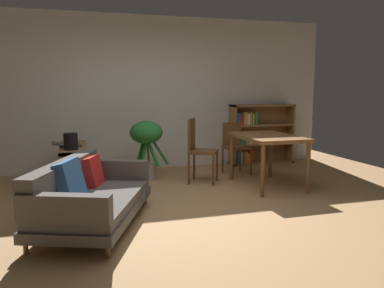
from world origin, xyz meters
TOP-DOWN VIEW (x-y plane):
  - ground_plane at (0.00, 0.00)m, footprint 8.16×8.16m
  - back_wall_panel at (0.00, 2.70)m, footprint 6.80×0.10m
  - fabric_couch at (-1.17, -0.14)m, footprint 1.44×1.95m
  - media_console at (-1.29, 1.71)m, footprint 0.39×1.26m
  - open_laptop at (-1.35, 1.76)m, footprint 0.45×0.35m
  - desk_speaker at (-1.32, 1.39)m, footprint 0.19×0.19m
  - potted_floor_plant at (-0.18, 1.79)m, footprint 0.61×0.52m
  - dining_table at (1.45, 0.84)m, footprint 0.78×1.18m
  - dining_chair_near at (0.55, 1.35)m, footprint 0.55×0.54m
  - dining_chair_far at (1.34, 1.80)m, footprint 0.43×0.44m
  - bookshelf at (2.08, 2.52)m, footprint 1.24×0.31m

SIDE VIEW (x-z plane):
  - ground_plane at x=0.00m, z-range 0.00..0.00m
  - media_console at x=-1.29m, z-range -0.01..0.58m
  - fabric_couch at x=-1.17m, z-range -0.04..0.69m
  - dining_chair_far at x=1.34m, z-range 0.06..0.92m
  - dining_chair_near at x=0.55m, z-range 0.06..1.04m
  - bookshelf at x=2.08m, z-range -0.01..1.12m
  - open_laptop at x=-1.35m, z-range 0.57..0.64m
  - potted_floor_plant at x=-0.18m, z-range 0.15..1.09m
  - dining_table at x=1.45m, z-range 0.29..1.05m
  - desk_speaker at x=-1.32m, z-range 0.59..0.82m
  - back_wall_panel at x=0.00m, z-range 0.00..2.70m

